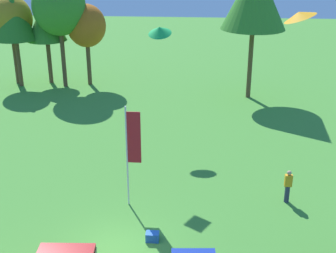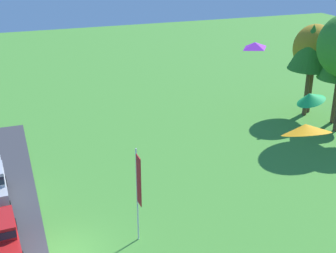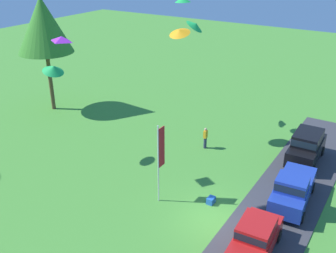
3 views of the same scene
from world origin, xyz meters
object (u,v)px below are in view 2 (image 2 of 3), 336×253
(kite_delta_low_drifter, at_px, (310,97))
(flag_banner, at_px, (138,186))
(tree_right_of_center, at_px, (315,49))
(tree_far_left, at_px, (312,48))
(kite_diamond_topmost, at_px, (255,45))
(kite_delta_high_right, at_px, (306,129))

(kite_delta_low_drifter, bearing_deg, flag_banner, -93.37)
(tree_right_of_center, distance_m, tree_far_left, 0.96)
(tree_far_left, relative_size, flag_banner, 1.52)
(flag_banner, relative_size, kite_diamond_topmost, 4.70)
(kite_delta_low_drifter, xyz_separation_m, kite_diamond_topmost, (-1.35, -2.58, 2.54))
(tree_far_left, distance_m, kite_diamond_topmost, 17.24)
(tree_right_of_center, height_order, kite_delta_low_drifter, tree_right_of_center)
(flag_banner, height_order, kite_delta_low_drifter, kite_delta_low_drifter)
(tree_right_of_center, distance_m, flag_banner, 23.38)
(kite_delta_high_right, bearing_deg, kite_diamond_topmost, 160.65)
(tree_right_of_center, relative_size, kite_delta_high_right, 4.89)
(tree_far_left, distance_m, flag_banner, 22.49)
(kite_diamond_topmost, bearing_deg, kite_delta_low_drifter, 62.42)
(kite_delta_low_drifter, height_order, kite_delta_high_right, kite_delta_high_right)
(flag_banner, height_order, kite_delta_high_right, kite_delta_high_right)
(tree_right_of_center, xyz_separation_m, kite_delta_high_right, (20.70, -15.95, 3.06))
(tree_right_of_center, bearing_deg, kite_delta_low_drifter, -37.47)
(kite_delta_high_right, bearing_deg, tree_right_of_center, 142.39)
(tree_far_left, bearing_deg, tree_right_of_center, 126.75)
(kite_diamond_topmost, xyz_separation_m, kite_delta_high_right, (8.50, -2.98, -0.68))
(tree_right_of_center, distance_m, kite_delta_high_right, 26.31)
(tree_right_of_center, relative_size, kite_delta_low_drifter, 5.32)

